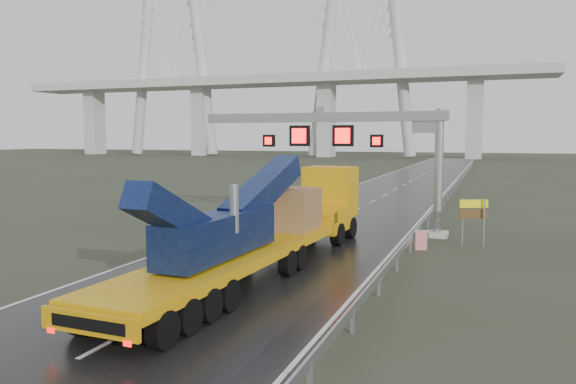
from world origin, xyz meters
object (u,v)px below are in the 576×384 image
at_px(heavy_haul_truck, 279,222).
at_px(exit_sign_pair, 474,213).
at_px(striped_barrier, 421,240).
at_px(sign_gantry, 355,137).

bearing_deg(heavy_haul_truck, exit_sign_pair, 42.53).
relative_size(exit_sign_pair, striped_barrier, 2.57).
bearing_deg(heavy_haul_truck, sign_gantry, 84.66).
bearing_deg(sign_gantry, exit_sign_pair, -19.42).
xyz_separation_m(sign_gantry, heavy_haul_truck, (-1.29, -9.14, -3.75)).
distance_m(sign_gantry, striped_barrier, 7.83).
height_order(heavy_haul_truck, striped_barrier, heavy_haul_truck).
xyz_separation_m(sign_gantry, exit_sign_pair, (6.79, -2.39, -3.86)).
height_order(sign_gantry, heavy_haul_truck, sign_gantry).
bearing_deg(heavy_haul_truck, striped_barrier, 44.95).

